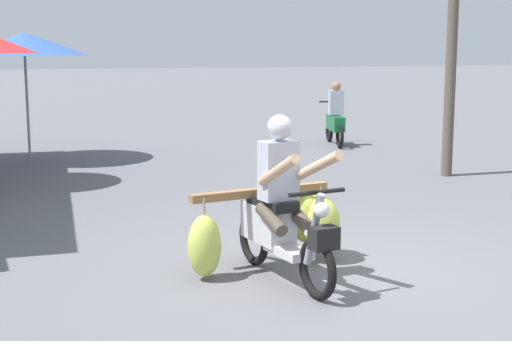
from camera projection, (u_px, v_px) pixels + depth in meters
ground_plane at (341, 271)px, 7.48m from camera, size 120.00×120.00×0.00m
motorbike_main_loaded at (288, 217)px, 7.49m from camera, size 1.73×1.90×1.58m
motorbike_distant_ahead_left at (335, 120)px, 16.52m from camera, size 0.53×1.61×1.40m
market_umbrella_further_along at (24, 44)px, 14.08m from camera, size 2.35×2.35×2.42m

